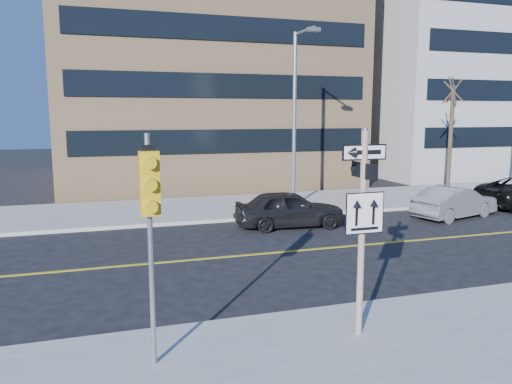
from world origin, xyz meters
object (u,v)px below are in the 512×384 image
object	(u,v)px
parked_car_a	(289,209)
streetlight_a	(296,108)
parked_car_b	(455,202)
sign_pole	(363,221)
street_tree_west	(453,94)
traffic_signal	(150,203)

from	to	relation	value
parked_car_a	streetlight_a	distance (m)	5.51
parked_car_a	parked_car_b	xyz separation A→B (m)	(7.49, -0.49, -0.05)
sign_pole	street_tree_west	world-z (taller)	street_tree_west
traffic_signal	street_tree_west	bearing A→B (deg)	39.39
sign_pole	parked_car_a	bearing A→B (deg)	76.48
sign_pole	streetlight_a	world-z (taller)	streetlight_a
parked_car_a	street_tree_west	distance (m)	12.31
sign_pole	parked_car_b	size ratio (longest dim) A/B	0.97
traffic_signal	parked_car_a	distance (m)	12.08
parked_car_b	street_tree_west	bearing A→B (deg)	-50.92
streetlight_a	street_tree_west	bearing A→B (deg)	3.45
streetlight_a	street_tree_west	world-z (taller)	streetlight_a
parked_car_a	street_tree_west	size ratio (longest dim) A/B	0.69
sign_pole	parked_car_b	xyz separation A→B (m)	(9.86, 9.37, -1.75)
parked_car_b	streetlight_a	distance (m)	8.13
parked_car_b	traffic_signal	bearing A→B (deg)	108.86
parked_car_a	streetlight_a	world-z (taller)	streetlight_a
street_tree_west	sign_pole	bearing A→B (deg)	-133.26
parked_car_a	parked_car_b	distance (m)	7.50
street_tree_west	traffic_signal	bearing A→B (deg)	-140.61
traffic_signal	parked_car_a	xyz separation A→B (m)	(6.37, 10.01, -2.29)
parked_car_b	streetlight_a	bearing A→B (deg)	40.71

